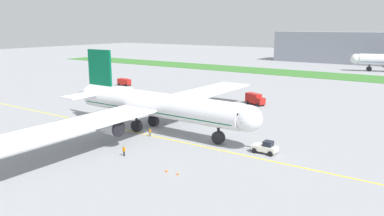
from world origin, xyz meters
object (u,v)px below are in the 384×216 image
object	(u,v)px
traffic_cone_near_nose	(178,173)
service_truck_fuel_bowser	(255,99)
pushback_tug	(265,148)
traffic_cone_port_wing	(166,170)
service_truck_baggage_loader	(124,82)
ground_crew_marshaller_front	(124,150)
airliner_foreground	(154,105)
ground_crew_wingwalker_port	(150,131)

from	to	relation	value
traffic_cone_near_nose	service_truck_fuel_bowser	size ratio (longest dim) A/B	0.09
traffic_cone_near_nose	service_truck_fuel_bowser	world-z (taller)	service_truck_fuel_bowser
pushback_tug	traffic_cone_port_wing	xyz separation A→B (m)	(-8.80, -16.32, -0.75)
service_truck_baggage_loader	pushback_tug	bearing A→B (deg)	-28.84
ground_crew_marshaller_front	service_truck_fuel_bowser	bearing A→B (deg)	90.14
pushback_tug	service_truck_fuel_bowser	distance (m)	41.29
ground_crew_marshaller_front	traffic_cone_port_wing	distance (m)	10.41
airliner_foreground	service_truck_fuel_bowser	xyz separation A→B (m)	(5.94, 36.36, -3.90)
service_truck_fuel_bowser	ground_crew_wingwalker_port	bearing A→B (deg)	-95.63
pushback_tug	ground_crew_wingwalker_port	bearing A→B (deg)	-171.47
traffic_cone_near_nose	service_truck_baggage_loader	bearing A→B (deg)	139.64
airliner_foreground	traffic_cone_near_nose	distance (m)	25.30
airliner_foreground	ground_crew_marshaller_front	world-z (taller)	airliner_foreground
traffic_cone_near_nose	traffic_cone_port_wing	xyz separation A→B (m)	(-2.11, -0.02, 0.00)
airliner_foreground	ground_crew_marshaller_front	bearing A→B (deg)	-68.04
airliner_foreground	traffic_cone_port_wing	bearing A→B (deg)	-45.28
traffic_cone_port_wing	traffic_cone_near_nose	bearing A→B (deg)	0.44
ground_crew_marshaller_front	service_truck_baggage_loader	bearing A→B (deg)	134.53
ground_crew_marshaller_front	traffic_cone_near_nose	world-z (taller)	ground_crew_marshaller_front
traffic_cone_port_wing	pushback_tug	bearing A→B (deg)	61.66
pushback_tug	airliner_foreground	bearing A→B (deg)	179.57
ground_crew_wingwalker_port	ground_crew_marshaller_front	size ratio (longest dim) A/B	0.92
ground_crew_wingwalker_port	ground_crew_marshaller_front	distance (m)	12.09
ground_crew_marshaller_front	service_truck_fuel_bowser	distance (m)	51.40
traffic_cone_near_nose	service_truck_baggage_loader	distance (m)	87.69
traffic_cone_near_nose	service_truck_baggage_loader	size ratio (longest dim) A/B	0.12
pushback_tug	service_truck_fuel_bowser	xyz separation A→B (m)	(-19.21, 36.55, 0.60)
ground_crew_wingwalker_port	traffic_cone_near_nose	bearing A→B (deg)	-37.93
pushback_tug	service_truck_baggage_loader	bearing A→B (deg)	151.16
pushback_tug	traffic_cone_port_wing	size ratio (longest dim) A/B	10.37
service_truck_baggage_loader	ground_crew_marshaller_front	bearing A→B (deg)	-45.47
ground_crew_wingwalker_port	service_truck_baggage_loader	distance (m)	66.83
service_truck_baggage_loader	ground_crew_wingwalker_port	bearing A→B (deg)	-41.12
traffic_cone_near_nose	pushback_tug	bearing A→B (deg)	67.68
traffic_cone_port_wing	airliner_foreground	bearing A→B (deg)	134.72
airliner_foreground	traffic_cone_near_nose	size ratio (longest dim) A/B	131.49
airliner_foreground	traffic_cone_port_wing	xyz separation A→B (m)	(16.35, -16.51, -5.26)
ground_crew_wingwalker_port	traffic_cone_port_wing	distance (m)	19.28
ground_crew_marshaller_front	traffic_cone_near_nose	distance (m)	12.50
pushback_tug	ground_crew_wingwalker_port	xyz separation A→B (m)	(-23.16, -3.47, -0.06)
airliner_foreground	service_truck_fuel_bowser	world-z (taller)	airliner_foreground
airliner_foreground	ground_crew_marshaller_front	size ratio (longest dim) A/B	43.68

